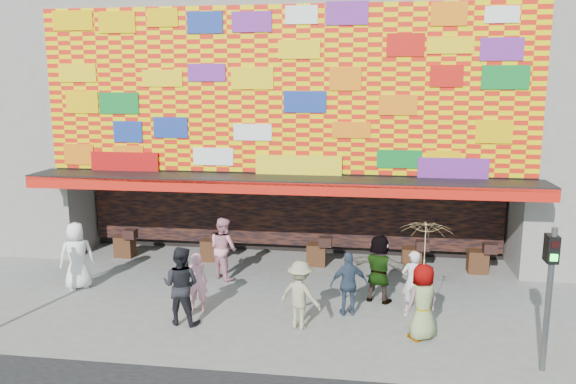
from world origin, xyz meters
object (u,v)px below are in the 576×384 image
ped_i (223,248)px  ped_d (300,295)px  signal_right (550,283)px  ped_f (379,268)px  parasol (425,245)px  ped_a (77,256)px  ped_e (349,284)px  ped_b (197,282)px  ped_h (413,281)px  ped_g (423,302)px  ped_c (181,285)px

ped_i → ped_d: bearing=168.4°
signal_right → ped_i: size_ratio=1.61×
ped_f → parasol: (0.94, -2.14, 1.31)m
ped_a → ped_e: size_ratio=1.18×
ped_b → ped_i: size_ratio=0.83×
ped_b → ped_h: bearing=178.3°
ped_g → ped_h: 1.58m
ped_c → ped_g: size_ratio=1.09×
ped_b → ped_g: bearing=162.1°
signal_right → ped_f: bearing=134.9°
ped_d → ped_h: bearing=-130.2°
ped_b → ped_c: ped_c is taller
ped_f → ped_h: ped_f is taller
ped_e → parasol: (1.71, -1.13, 1.41)m
ped_a → ped_d: size_ratio=1.17×
ped_b → ped_c: 0.84m
signal_right → ped_a: 12.16m
ped_b → ped_e: size_ratio=0.94×
ped_a → ped_b: ped_a is taller
ped_b → signal_right: bearing=156.6°
ped_b → ped_e: bearing=175.0°
ped_g → ped_i: ped_i is taller
ped_c → ped_d: ped_c is taller
ped_a → parasol: (9.42, -1.92, 1.27)m
ped_g → ped_h: size_ratio=1.10×
ped_a → ped_h: bearing=144.9°
ped_g → ped_h: bearing=-122.6°
ped_c → ped_a: bearing=-20.4°
ped_e → ped_h: ped_e is taller
ped_c → ped_d: (2.88, 0.14, -0.14)m
ped_c → ped_d: bearing=-170.7°
ped_a → ped_b: size_ratio=1.25×
ped_a → ped_g: (9.42, -1.92, -0.08)m
ped_g → ped_e: bearing=-70.0°
signal_right → ped_g: signal_right is taller
ped_g → ped_i: bearing=-67.8°
ped_a → ped_c: 4.16m
ped_a → ped_f: 8.47m
ped_f → ped_h: (0.84, -0.56, -0.11)m
ped_a → ped_g: ped_a is taller
ped_b → ped_g: ped_g is taller
ped_a → ped_e: 7.75m
ped_g → ped_i: size_ratio=0.95×
ped_d → ped_g: 2.83m
ped_b → ped_f: size_ratio=0.84×
ped_c → ped_b: bearing=-93.3°
ped_c → parasol: (5.70, -0.04, 1.26)m
ped_e → ped_i: (-3.81, 2.22, 0.12)m
ped_f → ped_c: bearing=42.5°
ped_f → ped_i: 4.74m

